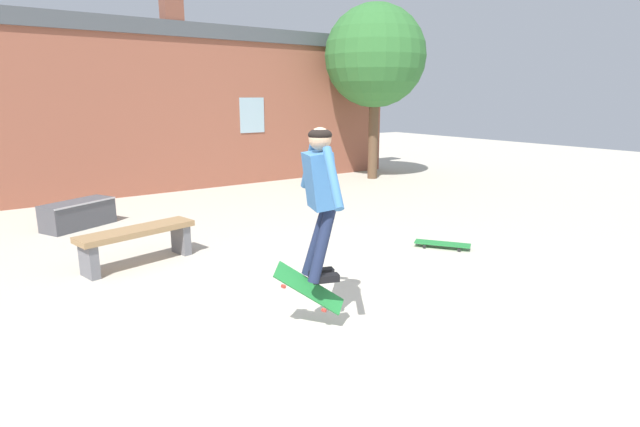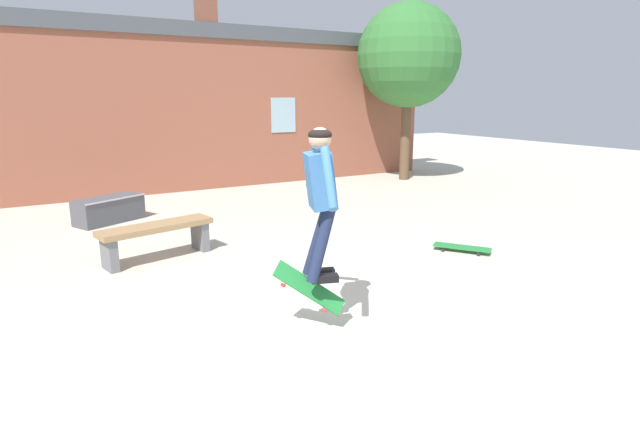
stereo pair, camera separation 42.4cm
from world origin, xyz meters
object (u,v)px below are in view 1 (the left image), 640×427
Objects in this scene: tree_right at (375,57)px; park_bench at (137,239)px; skateboard_resting at (442,244)px; skateboard_flipping at (309,289)px; skate_ledge at (78,214)px; skater at (320,190)px.

tree_right reaches higher than park_bench.
skateboard_resting is at bearing -121.85° from tree_right.
skateboard_resting is (-3.55, -5.71, -3.25)m from tree_right.
park_bench is 2.38× the size of skateboard_flipping.
skateboard_resting is (3.22, 1.11, -0.37)m from skateboard_flipping.
skate_ledge is at bearing -171.89° from tree_right.
skater is (1.19, -5.77, 1.19)m from skate_ledge.
skateboard_flipping is at bearing -87.70° from park_bench.
skater is 3.62m from skateboard_resting.
skateboard_flipping is (-6.77, -6.82, -2.87)m from tree_right.
skater is (0.89, -3.10, 1.06)m from park_bench.
skateboard_flipping reaches higher than skate_ledge.
skate_ledge is 1.89× the size of skateboard_flipping.
skateboard_resting is (3.14, 1.18, -1.36)m from skater.
skateboard_flipping is (-0.08, 0.07, -0.98)m from skater.
park_bench is 2.69m from skate_ledge.
skateboard_flipping reaches higher than park_bench.
park_bench is 1.13× the size of skater.
tree_right is at bearing -67.44° from skateboard_resting.
tree_right is 5.84× the size of skateboard_resting.
park_bench is at bearing 132.12° from skateboard_flipping.
park_bench is 2.04× the size of skateboard_resting.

